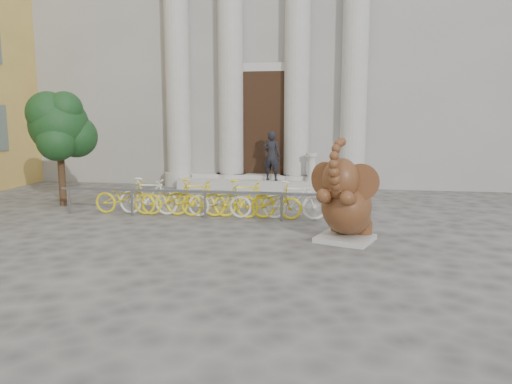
% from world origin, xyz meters
% --- Properties ---
extents(ground, '(80.00, 80.00, 0.00)m').
position_xyz_m(ground, '(0.00, 0.00, 0.00)').
color(ground, '#474442').
rests_on(ground, ground).
extents(classical_building, '(22.00, 10.70, 12.00)m').
position_xyz_m(classical_building, '(0.00, 14.93, 5.98)').
color(classical_building, gray).
rests_on(classical_building, ground).
extents(entrance_steps, '(6.00, 1.20, 0.36)m').
position_xyz_m(entrance_steps, '(0.00, 9.40, 0.18)').
color(entrance_steps, '#A8A59E').
rests_on(entrance_steps, ground).
extents(elephant_statue, '(1.48, 1.76, 2.22)m').
position_xyz_m(elephant_statue, '(2.90, 2.29, 0.81)').
color(elephant_statue, '#A8A59E').
rests_on(elephant_statue, ground).
extents(bike_rack, '(8.00, 0.53, 1.00)m').
position_xyz_m(bike_rack, '(-0.67, 4.33, 0.50)').
color(bike_rack, slate).
rests_on(bike_rack, ground).
extents(tree, '(1.92, 1.75, 3.33)m').
position_xyz_m(tree, '(-5.28, 5.19, 2.32)').
color(tree, '#332114').
rests_on(tree, ground).
extents(pedestrian, '(0.69, 0.50, 1.74)m').
position_xyz_m(pedestrian, '(0.40, 9.11, 1.23)').
color(pedestrian, black).
rests_on(pedestrian, entrance_steps).
extents(balustrade_post, '(0.40, 0.40, 0.98)m').
position_xyz_m(balustrade_post, '(1.80, 9.10, 0.81)').
color(balustrade_post, '#A8A59E').
rests_on(balustrade_post, entrance_steps).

